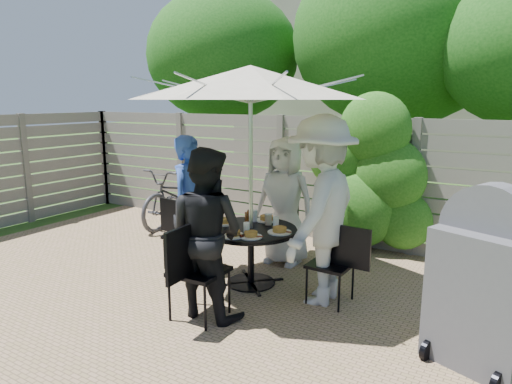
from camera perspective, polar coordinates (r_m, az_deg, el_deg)
The scene contains 23 objects.
backyard_envelope at distance 13.80m, azimuth 18.62°, elevation 13.15°, with size 60.00×60.00×5.00m.
patio_table at distance 5.15m, azimuth -0.64°, elevation -6.70°, with size 1.05×1.05×0.67m.
umbrella at distance 4.89m, azimuth -0.69°, elevation 13.51°, with size 2.56×2.56×2.43m.
chair_back at distance 6.02m, azimuth 4.10°, elevation -6.19°, with size 0.45×0.62×0.82m.
person_back at distance 5.76m, azimuth 3.61°, elevation -1.19°, with size 0.79×0.52×1.63m, color silver.
chair_left at distance 5.75m, azimuth -8.96°, elevation -7.07°, with size 0.64×0.45×0.86m.
person_left at distance 5.51m, azimuth -8.07°, elevation -1.64°, with size 0.61×0.40×1.67m, color #24429C.
chair_front at distance 4.47m, azimuth -7.18°, elevation -12.12°, with size 0.49×0.72×0.98m.
person_front at distance 4.39m, azimuth -6.27°, elevation -5.15°, with size 0.80×0.63×1.65m, color black.
chair_right at distance 4.83m, azimuth 9.40°, elevation -10.80°, with size 0.62×0.42×0.86m.
person_right at distance 4.65m, azimuth 8.14°, elevation -2.38°, with size 1.25×0.72×1.94m, color beige.
plate_back at distance 5.38m, azimuth 1.33°, elevation -3.36°, with size 0.26×0.26×0.06m.
plate_left at distance 5.27m, azimuth -4.01°, elevation -3.71°, with size 0.26×0.26×0.06m.
plate_front at distance 4.79m, azimuth -2.88°, elevation -5.27°, with size 0.26×0.26×0.06m.
plate_right at distance 4.91m, azimuth 2.96°, elevation -4.84°, with size 0.26×0.26×0.06m.
plate_extra at distance 4.75m, azimuth -0.65°, elevation -5.41°, with size 0.24×0.24×0.06m.
glass_back at distance 5.34m, azimuth -0.18°, elevation -2.98°, with size 0.07×0.07×0.14m, color silver.
glass_front at distance 4.81m, azimuth -1.18°, elevation -4.64°, with size 0.07×0.07×0.14m, color silver.
glass_right at distance 5.04m, azimuth 2.50°, elevation -3.89°, with size 0.07×0.07×0.14m, color silver.
syrup_jug at distance 5.14m, azimuth -0.94°, elevation -3.45°, with size 0.09×0.09×0.16m, color #59280C.
coffee_cup at distance 5.21m, azimuth 1.54°, elevation -3.47°, with size 0.08×0.08×0.12m, color #C6B293.
bicycle at distance 7.77m, azimuth -9.44°, elevation -0.41°, with size 0.65×1.87×0.98m, color #333338.
bbq_grill at distance 4.01m, azimuth 26.73°, elevation -10.38°, with size 0.86×0.76×1.47m.
Camera 1 is at (3.33, -3.11, 2.08)m, focal length 32.00 mm.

